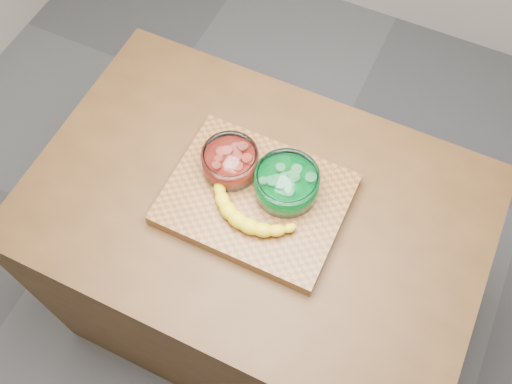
% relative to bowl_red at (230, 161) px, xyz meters
% --- Properties ---
extents(ground, '(3.50, 3.50, 0.00)m').
position_rel_bowl_red_xyz_m(ground, '(0.09, -0.05, -0.97)').
color(ground, '#58585C').
rests_on(ground, ground).
extents(counter, '(1.20, 0.80, 0.90)m').
position_rel_bowl_red_xyz_m(counter, '(0.09, -0.05, -0.52)').
color(counter, '#4E3017').
rests_on(counter, ground).
extents(cutting_board, '(0.45, 0.35, 0.04)m').
position_rel_bowl_red_xyz_m(cutting_board, '(0.09, -0.05, -0.05)').
color(cutting_board, brown).
rests_on(cutting_board, counter).
extents(bowl_red, '(0.15, 0.15, 0.07)m').
position_rel_bowl_red_xyz_m(bowl_red, '(0.00, 0.00, 0.00)').
color(bowl_red, white).
rests_on(bowl_red, cutting_board).
extents(bowl_green, '(0.16, 0.16, 0.08)m').
position_rel_bowl_red_xyz_m(bowl_green, '(0.16, 0.00, 0.00)').
color(bowl_green, white).
rests_on(bowl_green, cutting_board).
extents(banana, '(0.28, 0.16, 0.04)m').
position_rel_bowl_red_xyz_m(banana, '(0.10, -0.09, -0.01)').
color(banana, yellow).
rests_on(banana, cutting_board).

